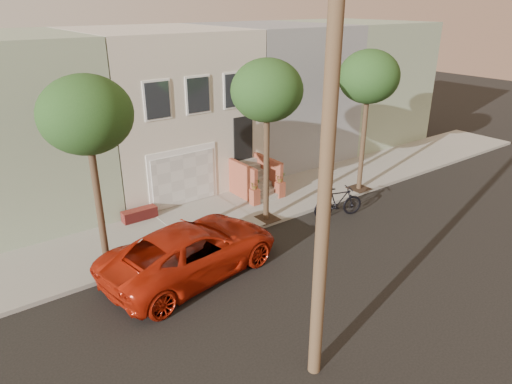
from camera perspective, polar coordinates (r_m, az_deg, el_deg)
ground at (r=15.58m, az=7.17°, el=-9.79°), size 90.00×90.00×0.00m
sidewalk at (r=19.24m, az=-3.78°, el=-2.78°), size 40.00×3.70×0.15m
house_row at (r=23.03m, az=-12.07°, el=10.42°), size 33.10×11.70×7.00m
tree_left at (r=14.12m, az=-20.23°, el=8.77°), size 2.70×2.57×6.30m
tree_mid at (r=17.06m, az=1.38°, el=12.30°), size 2.70×2.57×6.30m
tree_right at (r=20.85m, az=13.77°, el=13.56°), size 2.70×2.57×6.30m
pickup_truck at (r=15.15m, az=-7.90°, el=-7.14°), size 6.41×3.71×1.68m
motorcycle at (r=19.23m, az=10.12°, el=-1.23°), size 2.26×1.24×1.31m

